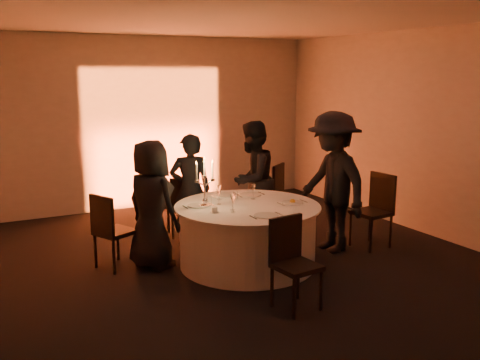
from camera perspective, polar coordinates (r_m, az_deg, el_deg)
name	(u,v)px	position (r m, az deg, el deg)	size (l,w,h in m)	color
floor	(247,265)	(6.80, 0.79, -9.00)	(7.00, 7.00, 0.00)	black
ceiling	(248,17)	(6.40, 0.87, 17.04)	(7.00, 7.00, 0.00)	silver
wall_back	(154,122)	(9.64, -9.18, 6.08)	(7.00, 7.00, 0.00)	#ABA49E
wall_right	(429,133)	(8.28, 19.47, 4.72)	(7.00, 7.00, 0.00)	#ABA49E
uplighter_fixture	(162,205)	(9.60, -8.33, -2.70)	(0.25, 0.12, 0.10)	black
banquet_table	(247,235)	(6.68, 0.80, -5.91)	(1.80, 1.80, 0.77)	black
chair_left	(110,227)	(6.69, -13.72, -4.93)	(0.55, 0.55, 0.94)	black
chair_back_left	(182,203)	(7.85, -6.18, -2.43)	(0.45, 0.45, 0.90)	black
chair_back_right	(272,191)	(8.36, 3.39, -1.17)	(0.60, 0.60, 0.98)	black
chair_right	(376,206)	(7.58, 14.30, -2.68)	(0.48, 0.48, 1.01)	black
chair_front	(292,257)	(5.52, 5.55, -8.20)	(0.45, 0.46, 0.94)	black
guest_left	(151,205)	(6.59, -9.43, -2.61)	(0.77, 0.50, 1.59)	black
guest_back_left	(190,190)	(7.39, -5.31, -1.08)	(0.57, 0.37, 1.56)	black
guest_back_right	(252,180)	(7.72, 1.30, 0.03)	(0.82, 0.64, 1.70)	black
guest_right	(333,182)	(7.21, 9.86, -0.22)	(1.21, 0.70, 1.88)	black
plate_left	(198,206)	(6.54, -4.48, -2.74)	(0.36, 0.26, 0.01)	white
plate_back_left	(225,195)	(7.08, -1.66, -1.61)	(0.36, 0.29, 0.01)	white
plate_back_right	(250,195)	(7.10, 1.12, -1.57)	(0.35, 0.29, 0.01)	white
plate_right	(292,202)	(6.70, 5.62, -2.33)	(0.36, 0.27, 0.08)	white
plate_front	(266,216)	(6.08, 2.82, -3.81)	(0.36, 0.28, 0.01)	white
coffee_cup	(215,210)	(6.24, -2.74, -3.20)	(0.11, 0.11, 0.07)	white
candelabra	(205,189)	(6.48, -3.78, -0.97)	(0.26, 0.12, 0.62)	silver
wine_glass_a	(233,201)	(6.20, -0.74, -2.26)	(0.07, 0.07, 0.19)	white
wine_glass_b	(219,194)	(6.58, -2.27, -1.46)	(0.07, 0.07, 0.19)	white
wine_glass_c	(253,189)	(6.85, 1.41, -0.93)	(0.07, 0.07, 0.19)	white
wine_glass_d	(233,199)	(6.30, -0.80, -2.02)	(0.07, 0.07, 0.19)	white
wine_glass_e	(219,189)	(6.81, -2.22, -1.01)	(0.07, 0.07, 0.19)	white
tumbler_a	(236,195)	(6.89, -0.48, -1.66)	(0.07, 0.07, 0.09)	white
tumbler_b	(209,200)	(6.65, -3.31, -2.16)	(0.07, 0.07, 0.09)	white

